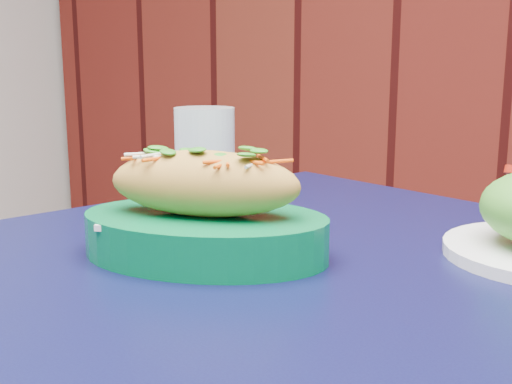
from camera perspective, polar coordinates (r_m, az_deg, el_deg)
The scene contains 3 objects.
cafe_table at distance 0.62m, azimuth 4.45°, elevation -15.30°, with size 1.02×1.02×0.75m.
banh_mi_basket at distance 0.63m, azimuth -4.60°, elevation -1.99°, with size 0.28×0.22×0.12m.
water_glass at distance 0.87m, azimuth -4.56°, elevation 3.17°, with size 0.08×0.08×0.13m, color silver.
Camera 1 is at (-0.05, 0.65, 0.94)m, focal length 45.00 mm.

